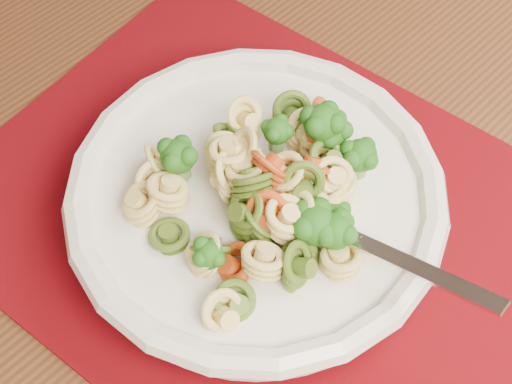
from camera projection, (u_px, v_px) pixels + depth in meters
The scene contains 5 objects.
dining_table at pixel (309, 260), 0.64m from camera, with size 1.50×1.16×0.78m.
placemat at pixel (264, 216), 0.52m from camera, with size 0.43×0.34×0.00m, color #5F040B.
pasta_bowl at pixel (256, 200), 0.50m from camera, with size 0.26×0.26×0.05m.
pasta_broccoli_heap at pixel (256, 187), 0.48m from camera, with size 0.22×0.22×0.06m, color #E3BB70, non-canonical shape.
fork at pixel (315, 221), 0.47m from camera, with size 0.19×0.02×0.01m, color silver, non-canonical shape.
Camera 1 is at (-0.56, -0.15, 1.24)m, focal length 50.00 mm.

